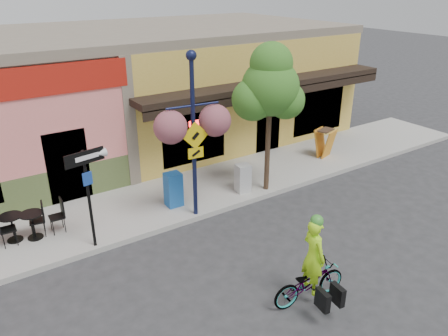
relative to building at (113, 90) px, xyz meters
name	(u,v)px	position (x,y,z in m)	size (l,w,h in m)	color
ground	(220,224)	(0.00, -7.50, -2.25)	(90.00, 90.00, 0.00)	#2D2D30
sidewalk	(184,194)	(0.00, -5.50, -2.17)	(24.00, 3.00, 0.15)	#9E9B93
curb	(209,214)	(0.00, -6.95, -2.17)	(24.00, 0.12, 0.15)	#A8A59E
building	(113,90)	(0.00, 0.00, 0.00)	(18.20, 8.20, 4.50)	#EC7A75
bicycle	(309,282)	(-0.12, -11.09, -1.80)	(0.59, 1.70, 0.89)	maroon
cyclist_rider	(312,266)	(-0.07, -11.09, -1.42)	(0.61, 0.40, 1.66)	#B3FF1A
lamp_post	(194,138)	(-0.36, -6.83, 0.15)	(1.44, 0.58, 4.50)	#13193C
one_way_sign	(89,200)	(-3.24, -6.83, -0.84)	(0.96, 0.21, 2.52)	black
cafe_set_left	(33,222)	(-4.39, -5.66, -1.64)	(1.54, 0.77, 0.92)	black
cafe_set_right	(12,224)	(-4.85, -5.49, -1.64)	(1.53, 0.77, 0.92)	black
newspaper_box_blue	(173,189)	(-0.64, -6.05, -1.60)	(0.45, 0.40, 1.01)	#1B57A4
newspaper_box_grey	(243,178)	(1.55, -6.43, -1.66)	(0.41, 0.37, 0.88)	#B3B3B3
street_tree	(269,119)	(2.27, -6.69, 0.17)	(1.77, 1.77, 4.54)	#3D7A26
sandwich_board	(329,144)	(5.80, -5.93, -1.58)	(0.63, 0.46, 1.05)	orange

